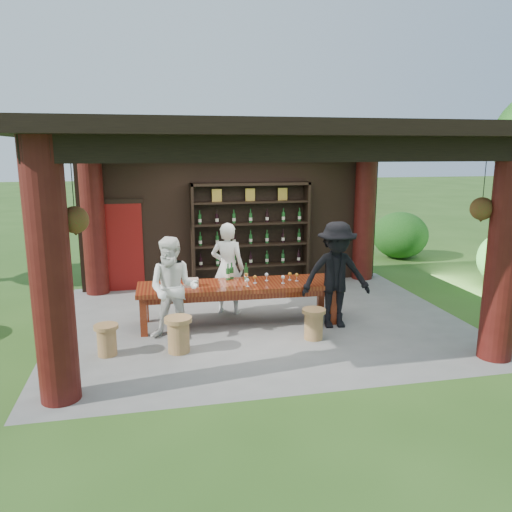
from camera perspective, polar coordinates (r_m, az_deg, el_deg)
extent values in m
plane|color=#2D5119|center=(9.42, 0.51, -7.36)|extent=(90.00, 90.00, 0.00)
cube|color=slate|center=(9.43, 0.51, -7.65)|extent=(7.40, 5.90, 0.10)
cube|color=black|center=(11.67, -2.41, 4.77)|extent=(7.00, 0.18, 3.30)
cube|color=maroon|center=(11.53, -15.14, 0.99)|extent=(0.95, 0.06, 2.00)
cylinder|color=#380C0A|center=(6.55, -22.41, -1.93)|extent=(0.50, 0.50, 3.30)
cylinder|color=#380C0A|center=(8.20, 26.53, 0.37)|extent=(0.50, 0.50, 3.30)
cylinder|color=#380C0A|center=(11.38, -18.11, 3.99)|extent=(0.50, 0.50, 3.30)
cylinder|color=#380C0A|center=(12.40, 12.30, 4.93)|extent=(0.50, 0.50, 3.30)
cube|color=black|center=(6.56, 5.22, 12.17)|extent=(6.70, 0.35, 0.35)
cube|color=black|center=(8.75, -20.45, 11.45)|extent=(0.30, 5.20, 0.30)
cube|color=black|center=(10.05, 18.75, 11.55)|extent=(0.30, 5.20, 0.30)
cube|color=black|center=(8.88, 0.55, 13.80)|extent=(7.50, 6.00, 0.20)
cylinder|color=black|center=(6.55, -20.20, 6.89)|extent=(0.01, 0.01, 0.75)
cone|color=black|center=(6.60, -19.91, 2.96)|extent=(0.32, 0.32, 0.18)
sphere|color=#1E5919|center=(6.59, -19.98, 3.91)|extent=(0.34, 0.34, 0.34)
cylinder|color=black|center=(8.06, 24.62, 7.38)|extent=(0.01, 0.01, 0.75)
cone|color=black|center=(8.10, 24.34, 4.18)|extent=(0.32, 0.32, 0.18)
sphere|color=#1E5919|center=(8.09, 24.41, 4.95)|extent=(0.34, 0.34, 0.34)
cube|color=#5E190D|center=(9.08, -2.04, -3.41)|extent=(3.64, 1.04, 0.08)
cube|color=#5E190D|center=(9.11, -2.04, -4.01)|extent=(3.43, 0.89, 0.12)
cube|color=#5E190D|center=(8.77, -12.72, -6.83)|extent=(0.12, 0.12, 0.67)
cube|color=#5E190D|center=(9.23, 8.77, -5.71)|extent=(0.12, 0.12, 0.67)
cube|color=#5E190D|center=(9.47, -12.54, -5.42)|extent=(0.12, 0.12, 0.67)
cube|color=#5E190D|center=(9.89, 7.41, -4.46)|extent=(0.12, 0.12, 0.67)
cylinder|color=olive|center=(8.03, -8.83, -9.11)|extent=(0.34, 0.34, 0.50)
cylinder|color=olive|center=(7.93, -8.90, -7.19)|extent=(0.43, 0.43, 0.07)
cylinder|color=olive|center=(8.53, 6.60, -7.92)|extent=(0.31, 0.31, 0.46)
cylinder|color=olive|center=(8.44, 6.65, -6.25)|extent=(0.40, 0.40, 0.06)
cylinder|color=olive|center=(8.16, -16.67, -9.38)|extent=(0.30, 0.30, 0.43)
cylinder|color=olive|center=(8.08, -16.78, -7.75)|extent=(0.38, 0.38, 0.06)
imported|color=silver|center=(9.63, -3.25, -1.41)|extent=(0.77, 0.65, 1.78)
imported|color=white|center=(8.40, -9.42, -3.71)|extent=(0.99, 0.86, 1.74)
imported|color=black|center=(8.95, 9.14, -2.17)|extent=(1.29, 0.81, 1.91)
cube|color=#BF6672|center=(8.94, -7.44, -3.02)|extent=(0.27, 0.19, 0.14)
ellipsoid|color=#194C14|center=(15.21, 16.13, 1.93)|extent=(1.60, 1.60, 1.36)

